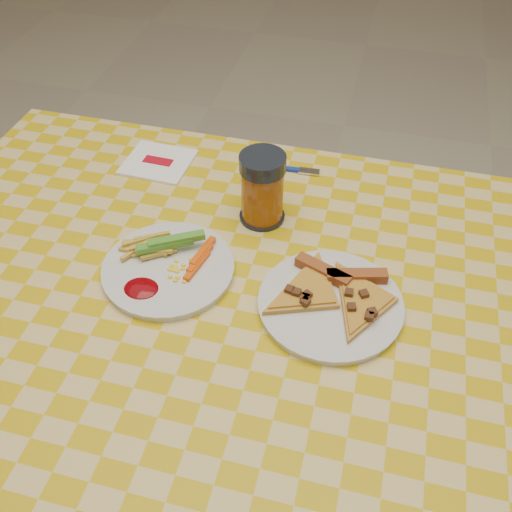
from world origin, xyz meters
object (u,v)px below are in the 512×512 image
object	(u,v)px
drink_glass	(262,189)
table	(242,322)
plate_left	(169,270)
plate_right	(330,305)

from	to	relation	value
drink_glass	table	bearing A→B (deg)	-86.03
plate_left	plate_right	world-z (taller)	same
table	plate_right	world-z (taller)	plate_right
table	drink_glass	bearing A→B (deg)	93.97
plate_right	drink_glass	world-z (taller)	drink_glass
drink_glass	plate_right	bearing A→B (deg)	-49.62
plate_left	drink_glass	xyz separation A→B (m)	(0.12, 0.18, 0.06)
table	plate_left	xyz separation A→B (m)	(-0.13, 0.02, 0.08)
plate_left	drink_glass	world-z (taller)	drink_glass
table	plate_right	xyz separation A→B (m)	(0.15, 0.01, 0.08)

